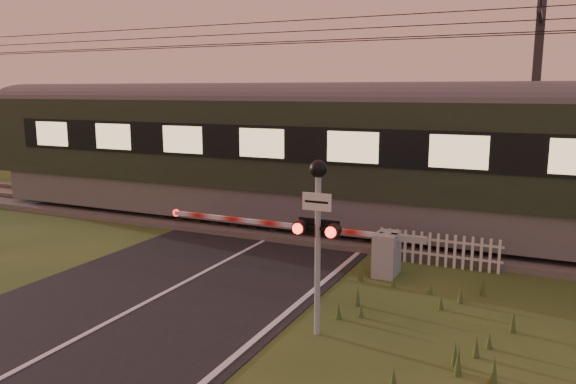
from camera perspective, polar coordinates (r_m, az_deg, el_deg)
The scene contains 8 objects.
ground at distance 11.83m, azimuth -13.45°, elevation -10.54°, with size 160.00×160.00×0.00m, color #274018.
road at distance 11.65m, azimuth -14.10°, elevation -10.86°, with size 6.00×140.00×0.03m.
track_bed at distance 17.13m, azimuth 0.10°, elevation -3.49°, with size 140.00×3.40×0.39m.
overhead_wires at distance 16.71m, azimuth 0.11°, elevation 15.72°, with size 120.00×0.62×0.62m.
boom_gate at distance 13.05m, azimuth 8.45°, elevation -5.78°, with size 6.77×0.76×1.01m.
crossing_signal at distance 9.35m, azimuth 3.05°, elevation -2.49°, with size 0.77×0.34×3.03m.
picket_fence at distance 13.90m, azimuth 14.98°, elevation -5.68°, with size 2.95×0.07×0.81m.
catenary_mast at distance 17.34m, azimuth 23.77°, elevation 8.64°, with size 0.24×2.47×7.53m.
Camera 1 is at (6.97, -8.60, 4.16)m, focal length 35.00 mm.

